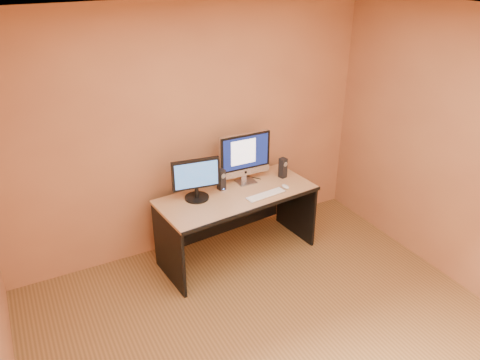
{
  "coord_description": "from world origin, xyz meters",
  "views": [
    {
      "loc": [
        -1.66,
        -2.23,
        3.0
      ],
      "look_at": [
        0.26,
        1.39,
        0.95
      ],
      "focal_mm": 35.0,
      "sensor_mm": 36.0,
      "label": 1
    }
  ],
  "objects": [
    {
      "name": "desk",
      "position": [
        0.27,
        1.49,
        0.37
      ],
      "size": [
        1.68,
        0.85,
        0.75
      ],
      "primitive_type": null,
      "rotation": [
        0.0,
        0.0,
        0.09
      ],
      "color": "tan",
      "rests_on": "ground"
    },
    {
      "name": "speaker_right",
      "position": [
        0.89,
        1.61,
        0.86
      ],
      "size": [
        0.08,
        0.09,
        0.22
      ],
      "primitive_type": null,
      "rotation": [
        0.0,
        0.0,
        0.22
      ],
      "color": "black",
      "rests_on": "desk"
    },
    {
      "name": "keyboard",
      "position": [
        0.52,
        1.32,
        0.76
      ],
      "size": [
        0.44,
        0.16,
        0.02
      ],
      "primitive_type": "cube",
      "rotation": [
        0.0,
        0.0,
        0.11
      ],
      "color": "silver",
      "rests_on": "desk"
    },
    {
      "name": "cable_a",
      "position": [
        0.59,
        1.76,
        0.75
      ],
      "size": [
        0.14,
        0.19,
        0.01
      ],
      "primitive_type": "cylinder",
      "rotation": [
        1.57,
        0.0,
        0.62
      ],
      "color": "black",
      "rests_on": "desk"
    },
    {
      "name": "imac",
      "position": [
        0.48,
        1.68,
        1.03
      ],
      "size": [
        0.58,
        0.22,
        0.56
      ],
      "primitive_type": null,
      "rotation": [
        0.0,
        0.0,
        -0.02
      ],
      "color": "#B4B4B9",
      "rests_on": "desk"
    },
    {
      "name": "floor",
      "position": [
        0.0,
        0.0,
        0.0
      ],
      "size": [
        4.0,
        4.0,
        0.0
      ],
      "primitive_type": "plane",
      "color": "brown",
      "rests_on": "ground"
    },
    {
      "name": "ceiling",
      "position": [
        0.0,
        0.0,
        2.6
      ],
      "size": [
        4.0,
        4.0,
        0.0
      ],
      "primitive_type": "plane",
      "color": "white",
      "rests_on": "walls"
    },
    {
      "name": "mouse",
      "position": [
        0.78,
        1.37,
        0.77
      ],
      "size": [
        0.07,
        0.11,
        0.04
      ],
      "primitive_type": "ellipsoid",
      "rotation": [
        0.0,
        0.0,
        0.07
      ],
      "color": "silver",
      "rests_on": "desk"
    },
    {
      "name": "second_monitor",
      "position": [
        -0.13,
        1.59,
        0.96
      ],
      "size": [
        0.51,
        0.31,
        0.42
      ],
      "primitive_type": null,
      "rotation": [
        0.0,
        0.0,
        -0.14
      ],
      "color": "black",
      "rests_on": "desk"
    },
    {
      "name": "cable_b",
      "position": [
        0.48,
        1.78,
        0.75
      ],
      "size": [
        0.09,
        0.17,
        0.01
      ],
      "primitive_type": "cylinder",
      "rotation": [
        1.57,
        0.0,
        -0.48
      ],
      "color": "black",
      "rests_on": "desk"
    },
    {
      "name": "speaker_left",
      "position": [
        0.18,
        1.66,
        0.86
      ],
      "size": [
        0.08,
        0.08,
        0.22
      ],
      "primitive_type": null,
      "rotation": [
        0.0,
        0.0,
        0.17
      ],
      "color": "black",
      "rests_on": "desk"
    },
    {
      "name": "walls",
      "position": [
        0.0,
        0.0,
        1.3
      ],
      "size": [
        4.0,
        4.0,
        2.6
      ],
      "primitive_type": null,
      "color": "#A96B44",
      "rests_on": "ground"
    }
  ]
}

